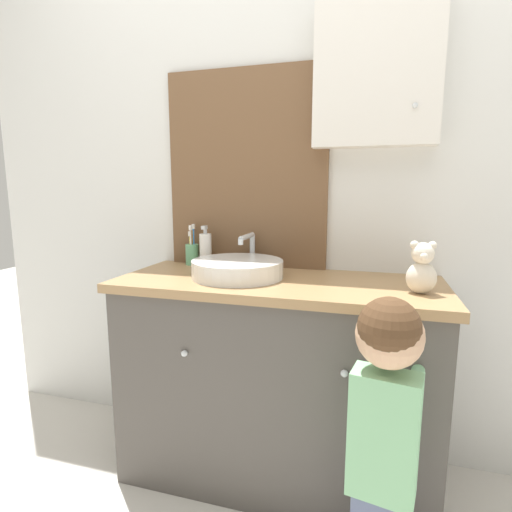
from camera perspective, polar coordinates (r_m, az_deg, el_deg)
wall_back at (r=1.82m, az=5.54°, el=11.55°), size 3.20×0.18×2.50m
vanity_counter at (r=1.73m, az=2.90°, el=-17.23°), size 1.27×0.53×0.85m
sink_basin at (r=1.62m, az=-2.59°, el=-1.69°), size 0.37×0.42×0.16m
toothbrush_holder at (r=1.91m, az=-9.12°, el=0.46°), size 0.06×0.06×0.19m
soap_dispenser at (r=1.85m, az=-7.21°, el=0.90°), size 0.05×0.05×0.19m
child_figure at (r=1.23m, az=18.02°, el=-20.51°), size 0.24×0.43×0.93m
teddy_bear at (r=1.47m, az=22.61°, el=-1.72°), size 0.10×0.08×0.18m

